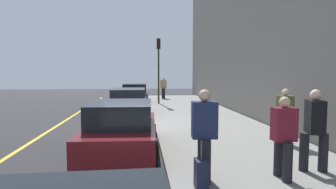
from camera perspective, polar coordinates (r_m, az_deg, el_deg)
name	(u,v)px	position (r m, az deg, el deg)	size (l,w,h in m)	color
ground_plane	(131,124)	(12.84, -7.36, -5.95)	(56.00, 56.00, 0.00)	#28282B
sidewalk	(204,121)	(13.13, 7.25, -5.39)	(28.00, 4.60, 0.15)	gray
lane_stripe_centre	(58,125)	(13.34, -21.30, -5.81)	(28.00, 0.14, 0.01)	gold
snow_bank_curb	(147,121)	(13.00, -4.24, -5.31)	(5.51, 0.56, 0.22)	white
parked_car_maroon	(122,129)	(7.95, -9.24, -6.85)	(4.28, 2.01, 1.51)	black
parked_car_navy	(129,103)	(14.38, -7.89, -1.79)	(4.34, 1.92, 1.51)	black
parked_car_charcoal	(134,94)	(20.61, -6.75, 0.09)	(4.34, 1.95, 1.51)	black
pedestrian_black_coat	(315,128)	(6.94, 27.38, -6.00)	(0.54, 0.58, 1.79)	black
pedestrian_navy_coat	(204,132)	(5.72, 7.30, -7.53)	(0.60, 0.51, 1.82)	black
pedestrian_tan_coat	(163,87)	(23.75, -0.93, 1.51)	(0.56, 0.55, 1.77)	black
pedestrian_burgundy_coat	(284,135)	(6.20, 22.23, -7.62)	(0.55, 0.46, 1.68)	black
pedestrian_olive_coat	(285,114)	(9.38, 22.46, -3.67)	(0.54, 0.49, 1.66)	black
traffic_light_pole	(159,60)	(19.88, -1.91, 6.95)	(0.35, 0.26, 4.50)	#2D2D19
rolling_suitcase	(201,174)	(5.46, 6.67, -15.63)	(0.34, 0.22, 0.92)	#191E38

